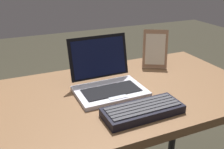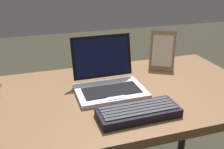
% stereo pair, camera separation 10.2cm
% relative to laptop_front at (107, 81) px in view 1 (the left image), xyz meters
% --- Properties ---
extents(desk, '(1.39, 0.65, 0.74)m').
position_rel_laptop_front_xyz_m(desk, '(-0.06, -0.04, -0.12)').
color(desk, brown).
rests_on(desk, ground).
extents(laptop_front, '(0.29, 0.25, 0.21)m').
position_rel_laptop_front_xyz_m(laptop_front, '(0.00, 0.00, 0.00)').
color(laptop_front, silver).
rests_on(laptop_front, desk).
extents(external_keyboard, '(0.30, 0.12, 0.04)m').
position_rel_laptop_front_xyz_m(external_keyboard, '(0.04, -0.24, -0.03)').
color(external_keyboard, black).
rests_on(external_keyboard, desk).
extents(photo_frame, '(0.14, 0.12, 0.19)m').
position_rel_laptop_front_xyz_m(photo_frame, '(0.33, 0.15, 0.05)').
color(photo_frame, '#8C6448').
rests_on(photo_frame, desk).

